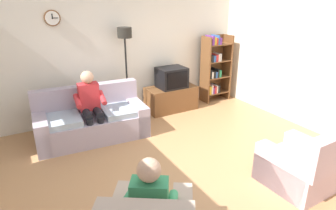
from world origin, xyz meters
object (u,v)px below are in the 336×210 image
person_on_couch (91,103)px  person_in_left_armchair (151,201)px  tv (172,78)px  bookshelf (214,68)px  floor_lamp (125,48)px  tv_stand (171,98)px  armchair_near_bookshelf (301,167)px  couch (92,121)px

person_on_couch → person_in_left_armchair: 2.70m
person_on_couch → tv: bearing=16.0°
bookshelf → floor_lamp: size_ratio=0.85×
person_on_couch → tv_stand: bearing=16.6°
bookshelf → person_in_left_armchair: bearing=-135.0°
armchair_near_bookshelf → person_in_left_armchair: size_ratio=0.81×
couch → person_in_left_armchair: person_in_left_armchair is taller
floor_lamp → tv_stand: bearing=-5.7°
tv_stand → armchair_near_bookshelf: size_ratio=1.22×
tv → armchair_near_bookshelf: size_ratio=0.66×
bookshelf → floor_lamp: (-2.21, 0.03, 0.65)m
bookshelf → couch: bearing=-170.4°
tv_stand → tv: 0.49m
tv → bookshelf: bookshelf is taller
tv → person_on_couch: size_ratio=0.48×
armchair_near_bookshelf → bookshelf: bearing=71.5°
person_in_left_armchair → tv_stand: bearing=57.1°
tv → floor_lamp: floor_lamp is taller
couch → armchair_near_bookshelf: same height
person_on_couch → armchair_near_bookshelf: bearing=-53.1°
armchair_near_bookshelf → person_on_couch: bearing=126.9°
floor_lamp → armchair_near_bookshelf: floor_lamp is taller
couch → tv: bearing=13.0°
armchair_near_bookshelf → floor_lamp: bearing=107.8°
tv → armchair_near_bookshelf: (0.10, -3.26, -0.46)m
bookshelf → armchair_near_bookshelf: (-1.12, -3.35, -0.51)m
bookshelf → person_in_left_armchair: bookshelf is taller
tv_stand → tv: size_ratio=1.83×
bookshelf → armchair_near_bookshelf: 3.57m
couch → tv: (1.92, 0.44, 0.44)m
tv → couch: bearing=-167.0°
tv → person_in_left_armchair: size_ratio=0.54×
bookshelf → floor_lamp: floor_lamp is taller
floor_lamp → person_on_couch: (-0.95, -0.68, -0.75)m
armchair_near_bookshelf → person_on_couch: size_ratio=0.73×
floor_lamp → armchair_near_bookshelf: size_ratio=2.05×
tv → person_on_couch: (-1.93, -0.55, -0.05)m
couch → floor_lamp: (0.94, 0.57, 1.14)m
person_on_couch → floor_lamp: bearing=35.5°
bookshelf → tv_stand: bearing=-176.8°
floor_lamp → armchair_near_bookshelf: bearing=-72.2°
tv_stand → bookshelf: 1.34m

